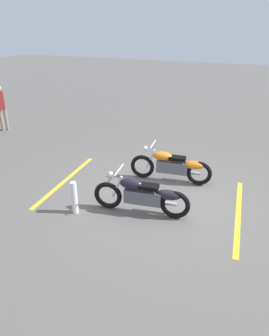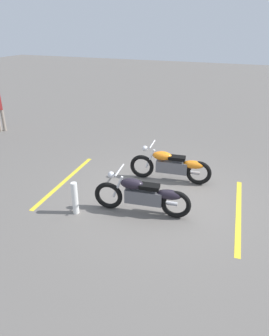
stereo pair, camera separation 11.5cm
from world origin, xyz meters
name	(u,v)px [view 1 (the left image)]	position (x,y,z in m)	size (l,w,h in m)	color
ground_plane	(162,196)	(0.00, 0.00, 0.00)	(60.00, 60.00, 0.00)	#66605B
motorcycle_bright_foreground	(172,166)	(0.03, -0.90, 0.46)	(2.23, 0.64, 1.04)	black
motorcycle_dark_foreground	(143,195)	(0.17, 0.88, 0.46)	(2.22, 0.67, 1.04)	black
bystander_secondary	(1,106)	(7.56, -2.58, 1.01)	(0.31, 0.32, 1.80)	gray
bollard_post	(74,198)	(1.60, 1.47, 0.39)	(0.14, 0.14, 0.77)	white
parking_stripe_near	(238,214)	(-1.84, 0.07, 0.00)	(3.20, 0.12, 0.01)	yellow
parking_stripe_mid	(66,180)	(2.75, 0.20, 0.00)	(3.20, 0.12, 0.01)	yellow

